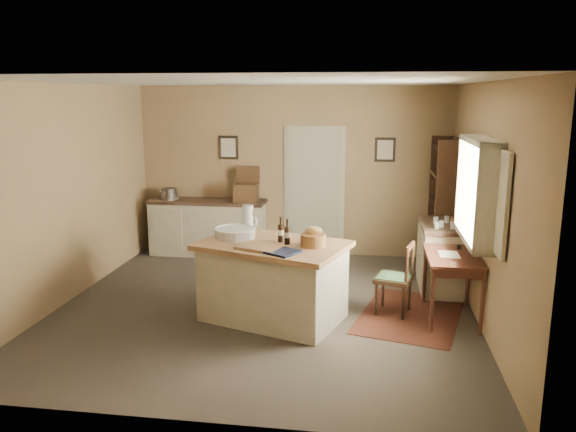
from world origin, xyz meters
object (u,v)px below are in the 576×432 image
sideboard (208,225)px  work_island (272,279)px  right_cabinet (441,256)px  shelving_unit (446,204)px  writing_desk (453,262)px  desk_chair (394,279)px

sideboard → work_island: bearing=-59.3°
work_island → sideboard: (-1.49, 2.52, -0.00)m
right_cabinet → shelving_unit: 1.14m
work_island → sideboard: size_ratio=0.99×
work_island → shelving_unit: 3.23m
writing_desk → shelving_unit: bearing=85.7°
writing_desk → work_island: bearing=-171.3°
desk_chair → shelving_unit: bearing=83.4°
desk_chair → shelving_unit: 2.19m
work_island → writing_desk: work_island is taller
shelving_unit → work_island: bearing=-133.5°
work_island → sideboard: 2.93m
right_cabinet → shelving_unit: size_ratio=0.53×
work_island → sideboard: bearing=139.2°
work_island → shelving_unit: (2.20, 2.32, 0.49)m
desk_chair → shelving_unit: size_ratio=0.44×
sideboard → shelving_unit: 3.73m
work_island → sideboard: work_island is taller
work_island → desk_chair: size_ratio=2.18×
work_island → right_cabinet: 2.43m
sideboard → desk_chair: size_ratio=2.20×
sideboard → right_cabinet: bearing=-18.7°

